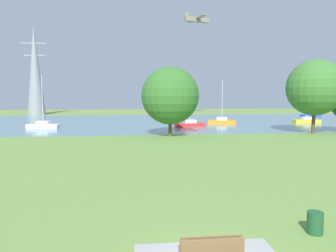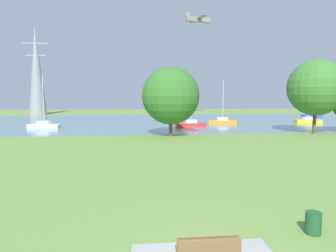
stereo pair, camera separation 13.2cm
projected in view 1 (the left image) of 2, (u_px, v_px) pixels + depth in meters
name	position (u px, v px, depth m)	size (l,w,h in m)	color
ground_plane	(157.00, 146.00, 30.50)	(160.00, 160.00, 0.00)	olive
bench_facing_water	(210.00, 251.00, 8.95)	(1.80, 0.48, 0.89)	#A18F7F
litter_bin	(315.00, 223.00, 11.07)	(0.56, 0.56, 0.80)	#1E512D
water_surface	(147.00, 122.00, 58.21)	(140.00, 40.00, 0.02)	slate
sailboat_yellow	(307.00, 121.00, 55.17)	(4.82, 1.55, 5.65)	yellow
sailboat_orange	(222.00, 121.00, 53.81)	(5.02, 2.66, 7.65)	orange
sailboat_white	(43.00, 125.00, 46.31)	(4.99, 2.34, 7.99)	white
sailboat_blue	(311.00, 115.00, 69.69)	(5.01, 2.53, 5.29)	blue
sailboat_red	(190.00, 124.00, 48.36)	(4.99, 2.32, 6.46)	red
tree_mid_shore	(170.00, 96.00, 37.19)	(6.98, 6.98, 8.40)	brown
tree_west_near	(315.00, 88.00, 39.50)	(7.18, 7.18, 9.54)	brown
electricity_pylon	(35.00, 70.00, 77.96)	(6.40, 4.40, 22.50)	gray
light_aircraft	(197.00, 19.00, 75.20)	(6.46, 8.38, 2.10)	gray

